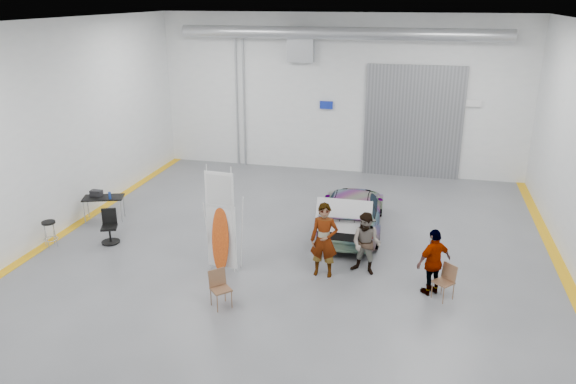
% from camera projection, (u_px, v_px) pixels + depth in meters
% --- Properties ---
extents(ground, '(16.00, 16.00, 0.00)m').
position_uv_depth(ground, '(292.00, 256.00, 14.97)').
color(ground, '#5B5D63').
rests_on(ground, ground).
extents(room_shell, '(14.02, 16.18, 6.01)m').
position_uv_depth(room_shell, '(319.00, 91.00, 15.60)').
color(room_shell, silver).
rests_on(room_shell, ground).
extents(sedan_car, '(1.96, 4.38, 1.25)m').
position_uv_depth(sedan_car, '(352.00, 210.00, 16.45)').
color(sedan_car, silver).
rests_on(sedan_car, ground).
extents(person_a, '(0.69, 0.46, 1.89)m').
position_uv_depth(person_a, '(324.00, 240.00, 13.68)').
color(person_a, '#937450').
rests_on(person_a, ground).
extents(person_b, '(0.91, 0.78, 1.60)m').
position_uv_depth(person_b, '(366.00, 244.00, 13.83)').
color(person_b, slate).
rests_on(person_b, ground).
extents(person_c, '(0.96, 0.90, 1.62)m').
position_uv_depth(person_c, '(434.00, 262.00, 12.87)').
color(person_c, '#974F32').
rests_on(person_c, ground).
extents(surfboard_display, '(0.78, 0.26, 2.77)m').
position_uv_depth(surfboard_display, '(221.00, 230.00, 13.82)').
color(surfboard_display, white).
rests_on(surfboard_display, ground).
extents(folding_chair_near, '(0.56, 0.63, 0.85)m').
position_uv_depth(folding_chair_near, '(221.00, 296.00, 12.49)').
color(folding_chair_near, brown).
rests_on(folding_chair_near, ground).
extents(folding_chair_far, '(0.54, 0.61, 0.82)m').
position_uv_depth(folding_chair_far, '(443.00, 288.00, 12.82)').
color(folding_chair_far, brown).
rests_on(folding_chair_far, ground).
extents(shop_stool, '(0.39, 0.39, 0.76)m').
position_uv_depth(shop_stool, '(50.00, 234.00, 15.41)').
color(shop_stool, black).
rests_on(shop_stool, ground).
extents(work_table, '(1.33, 0.96, 0.98)m').
position_uv_depth(work_table, '(101.00, 197.00, 17.16)').
color(work_table, '#9C9FA5').
rests_on(work_table, ground).
extents(office_chair, '(0.54, 0.57, 0.95)m').
position_uv_depth(office_chair, '(111.00, 228.00, 15.69)').
color(office_chair, black).
rests_on(office_chair, ground).
extents(trunk_lid, '(1.45, 0.88, 0.04)m').
position_uv_depth(trunk_lid, '(344.00, 213.00, 14.49)').
color(trunk_lid, silver).
rests_on(trunk_lid, sedan_car).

